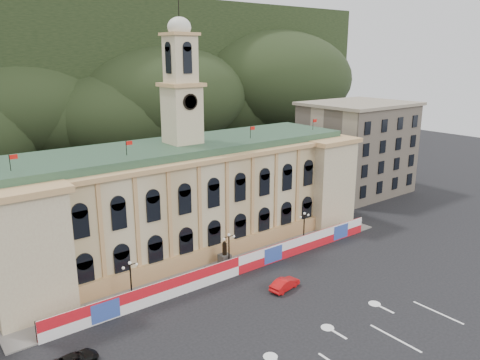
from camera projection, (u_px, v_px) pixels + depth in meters
ground at (324, 325)px, 49.64m from camera, size 260.00×260.00×0.00m
lane_markings at (362, 348)px, 45.82m from camera, size 26.00×10.00×0.02m
hill_ridge at (18, 84)px, 137.86m from camera, size 230.00×80.00×64.00m
city_hall at (186, 195)px, 68.73m from camera, size 56.20×17.60×37.10m
side_building_right at (357, 147)px, 96.24m from camera, size 21.00×17.00×18.60m
hoarding_fence at (238, 266)px, 60.87m from camera, size 50.00×0.44×2.50m
pavement at (226, 267)px, 63.19m from camera, size 56.00×5.50×0.16m
statue at (225, 259)px, 63.10m from camera, size 1.40×1.40×3.72m
lamp_left at (131, 278)px, 53.58m from camera, size 1.96×0.44×5.15m
lamp_center at (229, 248)px, 61.84m from camera, size 1.96×0.44×5.15m
lamp_right at (304, 225)px, 70.10m from camera, size 1.96×0.44×5.15m
red_sedan at (285, 284)px, 57.12m from camera, size 3.04×4.90×1.44m
black_suv at (75, 360)px, 43.09m from camera, size 2.38×4.51×1.20m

